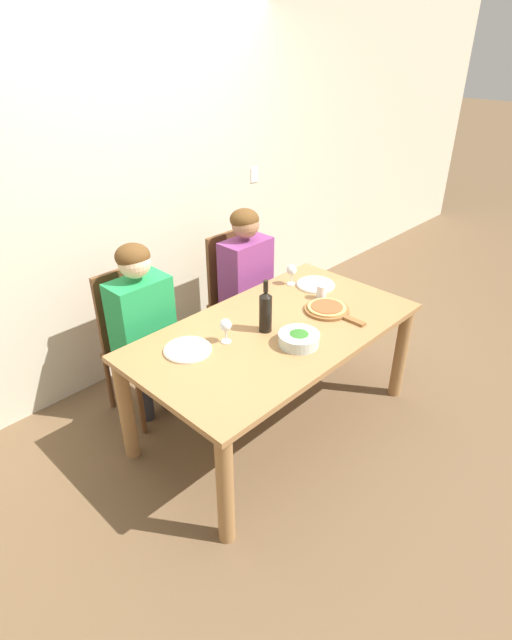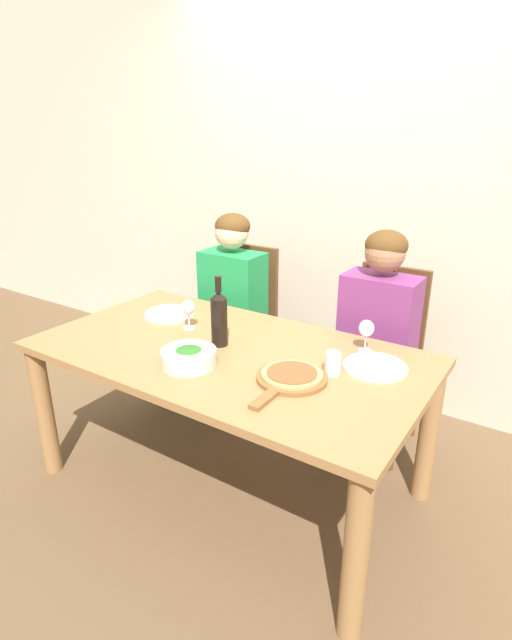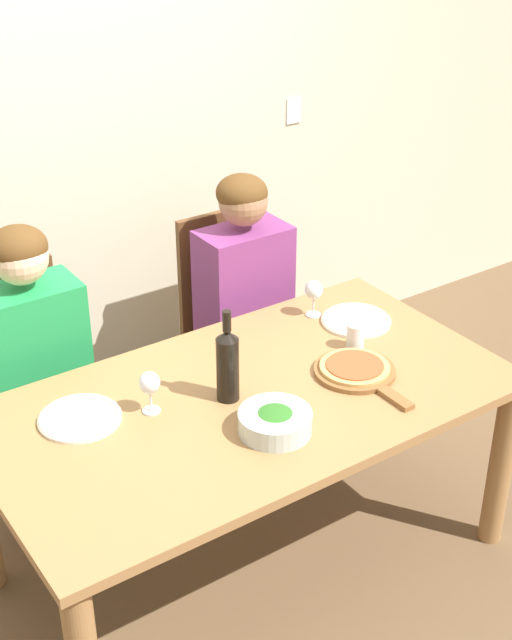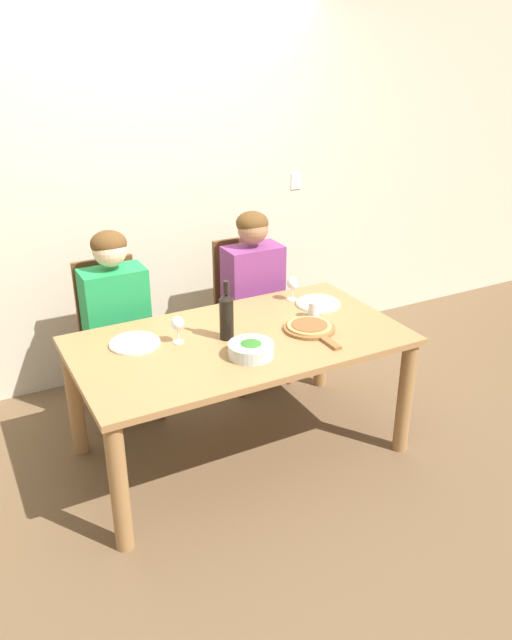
% 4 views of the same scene
% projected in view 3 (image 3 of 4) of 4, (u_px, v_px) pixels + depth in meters
% --- Properties ---
extents(ground_plane, '(40.00, 40.00, 0.00)m').
position_uv_depth(ground_plane, '(249.00, 558.00, 3.36)').
color(ground_plane, brown).
extents(back_wall, '(10.00, 0.06, 2.70)m').
position_uv_depth(back_wall, '(73.00, 127.00, 3.63)').
color(back_wall, beige).
rests_on(back_wall, ground).
extents(dining_table, '(1.79, 0.98, 0.73)m').
position_uv_depth(dining_table, '(249.00, 423.00, 3.06)').
color(dining_table, '#9E7042').
rests_on(dining_table, ground).
extents(chair_left, '(0.42, 0.42, 0.99)m').
position_uv_depth(chair_left, '(30.00, 386.00, 3.46)').
color(chair_left, brown).
rests_on(chair_left, ground).
extents(chair_right, '(0.42, 0.42, 0.99)m').
position_uv_depth(chair_right, '(231.00, 320.00, 3.92)').
color(chair_right, brown).
rests_on(chair_right, ground).
extents(person_woman, '(0.47, 0.51, 1.22)m').
position_uv_depth(person_woman, '(35.00, 351.00, 3.27)').
color(person_woman, '#28282D').
rests_on(person_woman, ground).
extents(person_man, '(0.47, 0.51, 1.22)m').
position_uv_depth(person_man, '(246.00, 287.00, 3.73)').
color(person_man, '#28282D').
rests_on(person_man, ground).
extents(wine_bottle, '(0.08, 0.08, 0.33)m').
position_uv_depth(wine_bottle, '(228.00, 364.00, 2.93)').
color(wine_bottle, black).
rests_on(wine_bottle, dining_table).
extents(broccoli_bowl, '(0.24, 0.24, 0.08)m').
position_uv_depth(broccoli_bowl, '(275.00, 422.00, 2.81)').
color(broccoli_bowl, silver).
rests_on(broccoli_bowl, dining_table).
extents(dinner_plate_left, '(0.27, 0.27, 0.02)m').
position_uv_depth(dinner_plate_left, '(80.00, 418.00, 2.88)').
color(dinner_plate_left, silver).
rests_on(dinner_plate_left, dining_table).
extents(dinner_plate_right, '(0.27, 0.27, 0.02)m').
position_uv_depth(dinner_plate_right, '(356.00, 320.00, 3.45)').
color(dinner_plate_right, silver).
rests_on(dinner_plate_right, dining_table).
extents(pizza_on_board, '(0.29, 0.43, 0.04)m').
position_uv_depth(pizza_on_board, '(356.00, 370.00, 3.12)').
color(pizza_on_board, brown).
rests_on(pizza_on_board, dining_table).
extents(wine_glass_left, '(0.07, 0.07, 0.15)m').
position_uv_depth(wine_glass_left, '(150.00, 385.00, 2.88)').
color(wine_glass_left, silver).
rests_on(wine_glass_left, dining_table).
extents(wine_glass_right, '(0.07, 0.07, 0.15)m').
position_uv_depth(wine_glass_right, '(314.00, 292.00, 3.46)').
color(wine_glass_right, silver).
rests_on(wine_glass_right, dining_table).
extents(water_tumbler, '(0.07, 0.07, 0.10)m').
position_uv_depth(water_tumbler, '(355.00, 336.00, 3.26)').
color(water_tumbler, silver).
rests_on(water_tumbler, dining_table).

